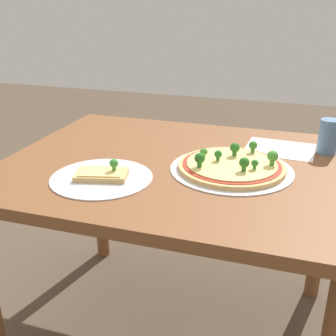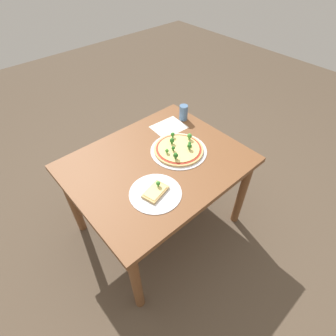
{
  "view_description": "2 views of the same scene",
  "coord_description": "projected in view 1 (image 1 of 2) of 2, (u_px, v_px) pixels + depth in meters",
  "views": [
    {
      "loc": [
        0.36,
        -1.23,
        1.21
      ],
      "look_at": [
        0.0,
        -0.11,
        0.73
      ],
      "focal_mm": 45.0,
      "sensor_mm": 36.0,
      "label": 1
    },
    {
      "loc": [
        -0.77,
        -0.97,
        1.87
      ],
      "look_at": [
        0.0,
        -0.11,
        0.73
      ],
      "focal_mm": 28.0,
      "sensor_mm": 36.0,
      "label": 2
    }
  ],
  "objects": [
    {
      "name": "pizza_tray_whole",
      "position": [
        232.0,
        166.0,
        1.31
      ],
      "size": [
        0.38,
        0.38,
        0.07
      ],
      "color": "silver",
      "rests_on": "dining_table"
    },
    {
      "name": "dining_table",
      "position": [
        177.0,
        187.0,
        1.41
      ],
      "size": [
        1.12,
        0.9,
        0.71
      ],
      "color": "brown",
      "rests_on": "ground_plane"
    },
    {
      "name": "ground_plane",
      "position": [
        176.0,
        330.0,
        1.64
      ],
      "size": [
        8.0,
        8.0,
        0.0
      ],
      "primitive_type": "plane",
      "color": "brown"
    },
    {
      "name": "pizza_tray_slice",
      "position": [
        102.0,
        176.0,
        1.25
      ],
      "size": [
        0.31,
        0.31,
        0.06
      ],
      "color": "silver",
      "rests_on": "dining_table"
    },
    {
      "name": "drinking_cup",
      "position": [
        328.0,
        137.0,
        1.43
      ],
      "size": [
        0.06,
        0.06,
        0.12
      ],
      "primitive_type": "cylinder",
      "color": "#4C7099",
      "rests_on": "dining_table"
    },
    {
      "name": "paper_menu",
      "position": [
        280.0,
        149.0,
        1.49
      ],
      "size": [
        0.25,
        0.21,
        0.0
      ],
      "primitive_type": "cube",
      "rotation": [
        0.0,
        0.0,
        -0.06
      ],
      "color": "white",
      "rests_on": "dining_table"
    }
  ]
}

